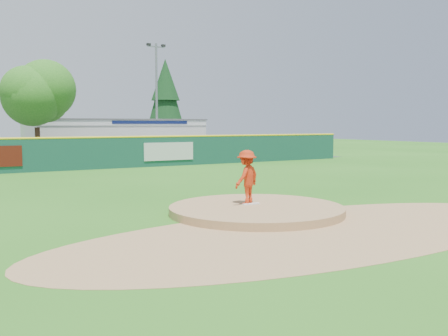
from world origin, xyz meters
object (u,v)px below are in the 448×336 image
pitcher (247,177)px  conifer_tree (166,99)px  pool_building_grp (114,137)px  deciduous_tree (36,100)px  light_pole_right (157,94)px  van (144,150)px

pitcher → conifer_tree: size_ratio=0.18×
pool_building_grp → deciduous_tree: deciduous_tree is taller
conifer_tree → light_pole_right: size_ratio=0.95×
pitcher → conifer_tree: conifer_tree is taller
deciduous_tree → conifer_tree: 18.63m
pitcher → pool_building_grp: pool_building_grp is taller
van → pool_building_grp: bearing=-17.6°
pool_building_grp → deciduous_tree: (-8.00, -6.99, 2.89)m
pitcher → conifer_tree: bearing=-134.9°
pitcher → van: pitcher is taller
pool_building_grp → pitcher: bearing=-100.9°
light_pole_right → van: bearing=-125.5°
pool_building_grp → deciduous_tree: 11.01m
van → pool_building_grp: pool_building_grp is taller
pitcher → light_pole_right: bearing=-132.3°
van → light_pole_right: size_ratio=0.55×
pool_building_grp → light_pole_right: size_ratio=1.52×
pitcher → deciduous_tree: 24.82m
van → light_pole_right: 6.91m
conifer_tree → pool_building_grp: bearing=-150.2°
pitcher → pool_building_grp: 32.08m
pool_building_grp → deciduous_tree: size_ratio=2.07×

